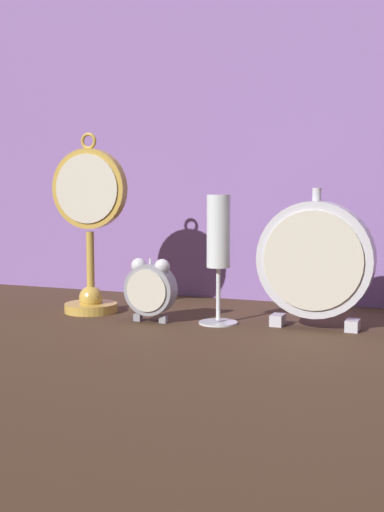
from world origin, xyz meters
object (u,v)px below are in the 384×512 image
object	(u,v)px
alarm_clock_twin_bell	(150,287)
mantel_clock_silver	(315,260)
champagne_flute	(218,244)
pocket_watch_on_stand	(90,230)

from	to	relation	value
alarm_clock_twin_bell	mantel_clock_silver	size ratio (longest dim) A/B	0.48
mantel_clock_silver	champagne_flute	size ratio (longest dim) A/B	1.05
pocket_watch_on_stand	mantel_clock_silver	distance (m)	0.40
pocket_watch_on_stand	mantel_clock_silver	xyz separation A→B (m)	(0.40, 0.01, -0.04)
alarm_clock_twin_bell	mantel_clock_silver	world-z (taller)	mantel_clock_silver
pocket_watch_on_stand	champagne_flute	bearing A→B (deg)	-3.18
champagne_flute	pocket_watch_on_stand	bearing A→B (deg)	176.82
alarm_clock_twin_bell	champagne_flute	world-z (taller)	champagne_flute
mantel_clock_silver	champagne_flute	xyz separation A→B (m)	(-0.15, -0.02, 0.02)
champagne_flute	mantel_clock_silver	bearing A→B (deg)	7.21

